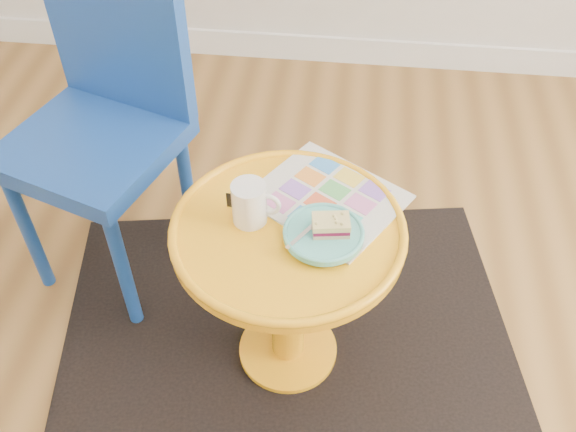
# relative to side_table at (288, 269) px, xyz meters

# --- Properties ---
(room_walls) EXTENTS (4.00, 4.00, 4.00)m
(room_walls) POSITION_rel_side_table_xyz_m (-0.77, 0.57, -0.31)
(room_walls) COLOR silver
(room_walls) RESTS_ON ground
(rug) EXTENTS (1.47, 1.31, 0.01)m
(rug) POSITION_rel_side_table_xyz_m (0.00, 0.00, -0.37)
(rug) COLOR black
(rug) RESTS_ON ground
(side_table) EXTENTS (0.55, 0.55, 0.52)m
(side_table) POSITION_rel_side_table_xyz_m (0.00, 0.00, 0.00)
(side_table) COLOR #FFA715
(side_table) RESTS_ON ground
(chair) EXTENTS (0.54, 0.54, 0.95)m
(chair) POSITION_rel_side_table_xyz_m (-0.54, 0.35, 0.17)
(chair) COLOR #174198
(chair) RESTS_ON ground
(newspaper) EXTENTS (0.43, 0.41, 0.01)m
(newspaper) POSITION_rel_side_table_xyz_m (0.08, 0.11, 0.15)
(newspaper) COLOR silver
(newspaper) RESTS_ON side_table
(mug) EXTENTS (0.12, 0.08, 0.11)m
(mug) POSITION_rel_side_table_xyz_m (-0.09, 0.02, 0.20)
(mug) COLOR white
(mug) RESTS_ON side_table
(plate) EXTENTS (0.18, 0.18, 0.02)m
(plate) POSITION_rel_side_table_xyz_m (0.08, -0.03, 0.16)
(plate) COLOR #5CC2B8
(plate) RESTS_ON newspaper
(cake_slice) EXTENTS (0.09, 0.07, 0.04)m
(cake_slice) POSITION_rel_side_table_xyz_m (0.10, -0.02, 0.19)
(cake_slice) COLOR #D3BC8C
(cake_slice) RESTS_ON plate
(fork) EXTENTS (0.09, 0.13, 0.00)m
(fork) POSITION_rel_side_table_xyz_m (0.05, -0.02, 0.17)
(fork) COLOR silver
(fork) RESTS_ON plate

